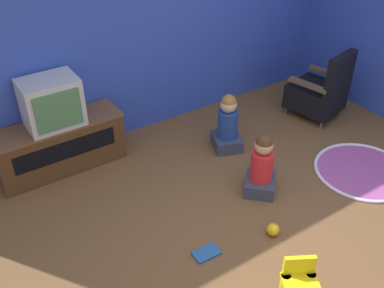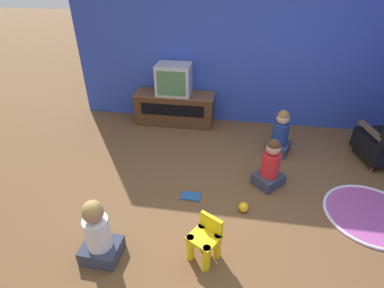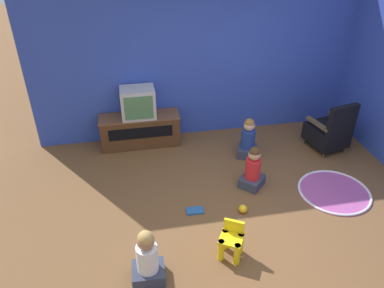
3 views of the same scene
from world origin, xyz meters
name	(u,v)px [view 1 (image 1 of 3)]	position (x,y,z in m)	size (l,w,h in m)	color
ground_plane	(278,235)	(0.00, 0.00, 0.00)	(30.00, 30.00, 0.00)	brown
wall_back	(131,12)	(-0.17, 2.37, 1.44)	(5.66, 0.12, 2.87)	#2D47B2
tv_cabinet	(60,145)	(-1.27, 2.07, 0.29)	(1.36, 0.44, 0.55)	#4C2D19
television	(51,103)	(-1.27, 2.06, 0.81)	(0.56, 0.42, 0.50)	#B7B7BC
black_armchair	(320,92)	(1.86, 1.32, 0.34)	(0.67, 0.73, 0.91)	brown
play_mat	(363,171)	(1.41, 0.19, 0.01)	(1.05, 1.05, 0.04)	#A54C8C
child_watching_left	(261,168)	(0.27, 0.58, 0.29)	(0.45, 0.45, 0.67)	#33384C
child_watching_right	(228,125)	(0.45, 1.38, 0.30)	(0.41, 0.44, 0.68)	#33384C
toy_ball	(273,229)	(-0.04, 0.03, 0.06)	(0.12, 0.12, 0.12)	yellow
book	(206,253)	(-0.68, 0.17, 0.01)	(0.24, 0.15, 0.02)	#235699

